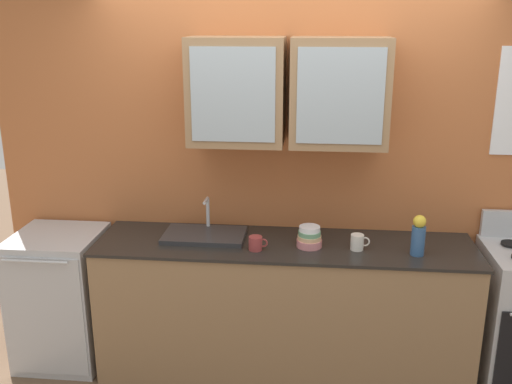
{
  "coord_description": "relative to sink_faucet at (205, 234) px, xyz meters",
  "views": [
    {
      "loc": [
        0.16,
        -3.45,
        2.33
      ],
      "look_at": [
        -0.18,
        0.0,
        1.27
      ],
      "focal_mm": 40.34,
      "sensor_mm": 36.0,
      "label": 1
    }
  ],
  "objects": [
    {
      "name": "sink_faucet",
      "position": [
        0.0,
        0.0,
        0.0
      ],
      "size": [
        0.53,
        0.33,
        0.24
      ],
      "color": "#2D2D30",
      "rests_on": "counter"
    },
    {
      "name": "counter",
      "position": [
        0.53,
        -0.05,
        -0.48
      ],
      "size": [
        2.44,
        0.62,
        0.93
      ],
      "color": "#93704C",
      "rests_on": "ground_plane"
    },
    {
      "name": "ground_plane",
      "position": [
        0.53,
        -0.05,
        -0.95
      ],
      "size": [
        10.0,
        10.0,
        0.0
      ],
      "primitive_type": "plane",
      "color": "brown"
    },
    {
      "name": "back_wall_unit",
      "position": [
        0.54,
        0.25,
        0.57
      ],
      "size": [
        4.02,
        0.48,
        2.85
      ],
      "color": "#B76638",
      "rests_on": "ground_plane"
    },
    {
      "name": "cup_near_bowls",
      "position": [
        0.99,
        -0.11,
        0.03
      ],
      "size": [
        0.12,
        0.08,
        0.1
      ],
      "color": "silver",
      "rests_on": "counter"
    },
    {
      "name": "cup_near_sink",
      "position": [
        0.36,
        -0.18,
        0.03
      ],
      "size": [
        0.12,
        0.08,
        0.09
      ],
      "color": "#993838",
      "rests_on": "counter"
    },
    {
      "name": "vase",
      "position": [
        1.35,
        -0.16,
        0.11
      ],
      "size": [
        0.08,
        0.08,
        0.26
      ],
      "color": "#33598C",
      "rests_on": "counter"
    },
    {
      "name": "dishwasher",
      "position": [
        -1.01,
        -0.06,
        -0.48
      ],
      "size": [
        0.57,
        0.6,
        0.93
      ],
      "color": "silver",
      "rests_on": "ground_plane"
    },
    {
      "name": "bowl_stack",
      "position": [
        0.69,
        -0.09,
        0.04
      ],
      "size": [
        0.16,
        0.16,
        0.14
      ],
      "color": "#D87F84",
      "rests_on": "counter"
    }
  ]
}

